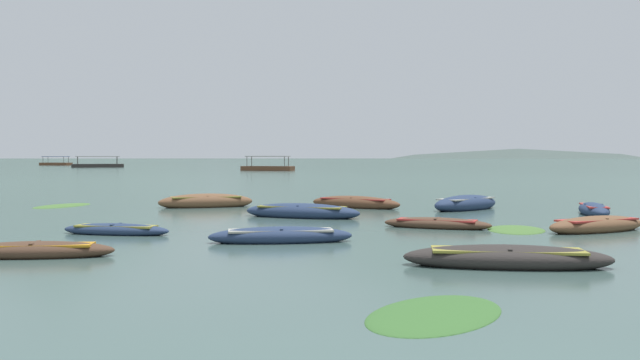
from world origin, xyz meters
TOP-DOWN VIEW (x-y plane):
  - ground_plane at (0.00, 1500.00)m, footprint 6000.00×6000.00m
  - mountain_1 at (-711.58, 1756.12)m, footprint 1297.54×1297.54m
  - mountain_2 at (288.45, 1777.92)m, footprint 1613.64×1613.64m
  - rowboat_0 at (-2.54, 12.62)m, footprint 3.80×1.44m
  - rowboat_1 at (6.62, 15.20)m, footprint 3.81×2.75m
  - rowboat_3 at (-7.32, 14.34)m, footprint 3.30×1.43m
  - rowboat_4 at (-2.23, 19.70)m, footprint 4.56×2.66m
  - rowboat_5 at (-0.08, 24.40)m, footprint 4.21×3.25m
  - rowboat_6 at (2.23, 8.81)m, footprint 4.23×1.64m
  - rowboat_7 at (8.86, 21.02)m, footprint 1.71×3.67m
  - rowboat_9 at (4.49, 23.37)m, footprint 3.79×3.75m
  - rowboat_10 at (-7.75, 10.02)m, footprint 3.49×1.22m
  - rowboat_11 at (2.05, 16.08)m, footprint 3.43×2.03m
  - rowboat_12 at (-6.59, 24.69)m, footprint 4.33×2.59m
  - ferry_0 at (-10.42, 102.63)m, footprint 8.70×4.77m
  - ferry_1 at (-49.21, 136.57)m, footprint 11.14×7.54m
  - ferry_2 at (-71.38, 169.84)m, footprint 8.65×4.73m
  - weed_patch_0 at (4.33, 15.53)m, footprint 2.25×2.89m
  - weed_patch_2 at (-13.11, 25.26)m, footprint 2.48×3.68m
  - weed_patch_3 at (0.12, 4.72)m, footprint 2.88×3.23m

SIDE VIEW (x-z plane):
  - ground_plane at x=0.00m, z-range 0.00..0.00m
  - weed_patch_0 at x=4.33m, z-range -0.07..0.07m
  - weed_patch_2 at x=-13.11m, z-range -0.07..0.07m
  - weed_patch_3 at x=0.12m, z-range -0.07..0.07m
  - rowboat_3 at x=-7.32m, z-range -0.07..0.32m
  - rowboat_11 at x=2.05m, z-range -0.07..0.33m
  - rowboat_10 at x=-7.75m, z-range -0.08..0.35m
  - rowboat_0 at x=-2.54m, z-range -0.09..0.41m
  - rowboat_6 at x=2.23m, z-range -0.10..0.44m
  - rowboat_7 at x=8.86m, z-range -0.10..0.45m
  - rowboat_1 at x=6.62m, z-range -0.11..0.46m
  - rowboat_5 at x=-0.08m, z-range -0.12..0.51m
  - rowboat_4 at x=-2.23m, z-range -0.12..0.52m
  - rowboat_12 at x=-6.59m, z-range -0.14..0.60m
  - rowboat_9 at x=4.49m, z-range -0.14..0.62m
  - ferry_1 at x=-49.21m, z-range -0.82..1.71m
  - ferry_0 at x=-10.42m, z-range -0.82..1.71m
  - ferry_2 at x=-71.38m, z-range -0.82..1.71m
  - mountain_1 at x=-711.58m, z-range 0.00..400.99m
  - mountain_2 at x=288.45m, z-range 0.00..433.88m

